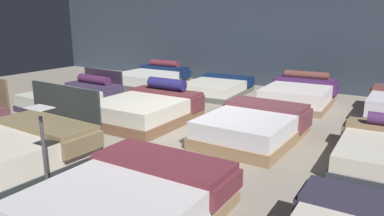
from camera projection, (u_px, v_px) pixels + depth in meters
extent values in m
cube|color=gray|center=(188.00, 133.00, 6.74)|extent=(18.00, 18.00, 0.02)
cube|color=#333D4C|center=(283.00, 28.00, 10.49)|extent=(18.00, 0.06, 3.50)
cube|color=#272D2D|center=(4.00, 169.00, 4.90)|extent=(1.73, 2.15, 0.19)
cube|color=silver|center=(2.00, 151.00, 4.84)|extent=(1.67, 2.09, 0.34)
cube|color=#272D2D|center=(66.00, 120.00, 5.63)|extent=(1.56, 0.10, 1.07)
cube|color=#82704E|center=(45.00, 124.00, 5.33)|extent=(1.65, 0.73, 0.07)
cube|color=#82704E|center=(15.00, 125.00, 5.82)|extent=(0.10, 0.66, 0.23)
cube|color=#82704E|center=(84.00, 145.00, 4.92)|extent=(0.10, 0.66, 0.23)
cube|color=white|center=(127.00, 198.00, 3.74)|extent=(1.60, 1.96, 0.31)
cube|color=brown|center=(163.00, 160.00, 4.22)|extent=(1.63, 0.68, 0.07)
cube|color=brown|center=(111.00, 158.00, 4.67)|extent=(0.08, 0.67, 0.21)
cube|color=brown|center=(227.00, 189.00, 3.84)|extent=(0.08, 0.67, 0.21)
cube|color=#2E2B3D|center=(303.00, 198.00, 3.49)|extent=(0.06, 0.50, 0.18)
cube|color=#332639|center=(71.00, 104.00, 8.59)|extent=(1.56, 2.11, 0.13)
cube|color=silver|center=(71.00, 96.00, 8.54)|extent=(1.50, 2.05, 0.26)
cube|color=#332639|center=(103.00, 84.00, 9.32)|extent=(1.36, 0.12, 0.77)
cube|color=#3A2F4B|center=(93.00, 85.00, 9.04)|extent=(1.46, 0.69, 0.07)
cube|color=#3A2F4B|center=(75.00, 87.00, 9.48)|extent=(0.10, 0.61, 0.18)
cube|color=#3A2F4B|center=(114.00, 94.00, 8.67)|extent=(0.10, 0.61, 0.18)
cylinder|color=#4B2349|center=(94.00, 80.00, 9.04)|extent=(1.01, 0.28, 0.22)
cube|color=brown|center=(145.00, 117.00, 7.37)|extent=(1.62, 2.00, 0.20)
cube|color=silver|center=(145.00, 106.00, 7.31)|extent=(1.56, 1.94, 0.28)
cube|color=brown|center=(166.00, 91.00, 7.86)|extent=(1.60, 0.49, 0.05)
cube|color=brown|center=(137.00, 95.00, 8.32)|extent=(0.05, 0.49, 0.30)
cube|color=brown|center=(198.00, 104.00, 7.49)|extent=(0.05, 0.49, 0.30)
cylinder|color=navy|center=(167.00, 84.00, 7.85)|extent=(0.89, 0.24, 0.24)
cube|color=#957351|center=(252.00, 135.00, 6.29)|extent=(1.48, 2.05, 0.19)
cube|color=silver|center=(252.00, 122.00, 6.23)|extent=(1.42, 1.98, 0.27)
cube|color=brown|center=(267.00, 105.00, 6.73)|extent=(1.43, 0.66, 0.07)
cube|color=brown|center=(232.00, 109.00, 7.16)|extent=(0.08, 0.64, 0.32)
cube|color=brown|center=(306.00, 121.00, 6.39)|extent=(0.08, 0.64, 0.32)
cube|color=#866B4C|center=(345.00, 130.00, 6.04)|extent=(0.09, 0.43, 0.23)
cube|color=#525057|center=(150.00, 84.00, 11.08)|extent=(1.58, 2.06, 0.17)
cube|color=white|center=(150.00, 76.00, 11.03)|extent=(1.52, 2.00, 0.28)
cube|color=#101F46|center=(164.00, 67.00, 11.58)|extent=(1.55, 0.54, 0.09)
cube|color=#101F46|center=(145.00, 70.00, 12.03)|extent=(0.09, 0.53, 0.21)
cube|color=#101F46|center=(185.00, 74.00, 11.20)|extent=(0.09, 0.53, 0.21)
cylinder|color=maroon|center=(165.00, 64.00, 11.56)|extent=(1.01, 0.23, 0.23)
cube|color=#545A51|center=(216.00, 92.00, 9.93)|extent=(1.58, 2.13, 0.13)
cube|color=silver|center=(216.00, 86.00, 9.89)|extent=(1.52, 2.07, 0.23)
cube|color=#0E2149|center=(227.00, 76.00, 10.49)|extent=(1.47, 0.59, 0.05)
cube|color=#0E2149|center=(205.00, 79.00, 10.85)|extent=(0.08, 0.50, 0.20)
cube|color=#0E2149|center=(251.00, 83.00, 10.18)|extent=(0.08, 0.50, 0.20)
cube|color=#8E6E54|center=(298.00, 102.00, 8.79)|extent=(1.56, 2.13, 0.15)
cube|color=white|center=(299.00, 92.00, 8.73)|extent=(1.50, 2.07, 0.31)
cube|color=#432254|center=(306.00, 80.00, 9.29)|extent=(1.47, 0.64, 0.09)
cube|color=#432254|center=(277.00, 83.00, 9.68)|extent=(0.11, 0.59, 0.24)
cube|color=#432254|center=(336.00, 89.00, 8.97)|extent=(0.11, 0.59, 0.24)
cylinder|color=brown|center=(307.00, 75.00, 9.27)|extent=(1.11, 0.25, 0.20)
cube|color=brown|center=(372.00, 94.00, 8.41)|extent=(0.06, 0.71, 0.30)
cylinder|color=#3F3F44|center=(49.00, 200.00, 4.25)|extent=(0.24, 0.24, 0.02)
cylinder|color=#3F3F44|center=(45.00, 160.00, 4.12)|extent=(0.04, 0.04, 1.03)
cube|color=white|center=(39.00, 108.00, 3.97)|extent=(0.28, 0.20, 0.01)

